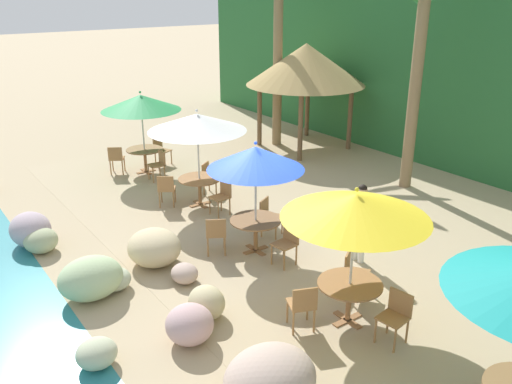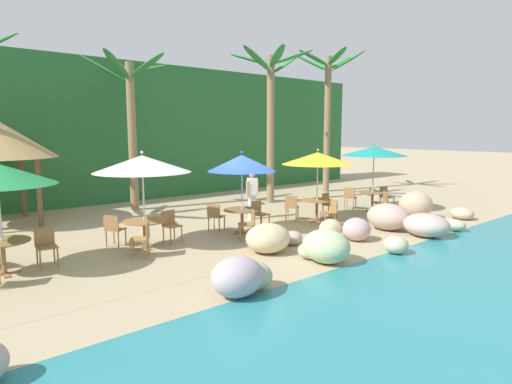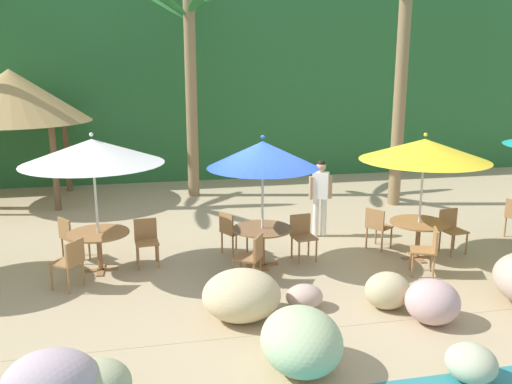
{
  "view_description": "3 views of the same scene",
  "coord_description": "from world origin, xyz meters",
  "px_view_note": "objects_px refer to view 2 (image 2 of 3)",
  "views": [
    {
      "loc": [
        8.22,
        -6.1,
        5.41
      ],
      "look_at": [
        -0.51,
        0.21,
        1.22
      ],
      "focal_mm": 37.65,
      "sensor_mm": 36.0,
      "label": 1
    },
    {
      "loc": [
        -8.0,
        -9.97,
        3.03
      ],
      "look_at": [
        0.7,
        0.41,
        1.13
      ],
      "focal_mm": 30.35,
      "sensor_mm": 36.0,
      "label": 2
    },
    {
      "loc": [
        -2.23,
        -9.2,
        3.68
      ],
      "look_at": [
        -0.25,
        0.34,
        1.34
      ],
      "focal_mm": 37.34,
      "sensor_mm": 36.0,
      "label": 3
    }
  ],
  "objects_px": {
    "palm_tree_fourth": "(328,99)",
    "waiter_in_white": "(252,191)",
    "dining_table_teal": "(372,195)",
    "chair_teal_seaward": "(385,196)",
    "chair_white_left": "(143,237)",
    "palm_tree_third": "(271,101)",
    "umbrella_yellow": "(318,158)",
    "chair_white_inland": "(114,228)",
    "chair_yellow_left": "(331,211)",
    "chair_teal_inland": "(350,196)",
    "chair_blue_left": "(249,223)",
    "dining_table_blue": "(242,213)",
    "dining_table_yellow": "(317,204)",
    "chair_yellow_seaward": "(328,203)",
    "chair_yellow_inland": "(292,206)",
    "umbrella_white": "(142,164)",
    "chair_green_seaward": "(46,244)",
    "chair_teal_left": "(382,201)",
    "dining_table_green": "(3,247)",
    "chair_blue_inland": "(215,215)",
    "palm_tree_second": "(131,109)",
    "chair_blue_seaward": "(259,212)",
    "umbrella_teal": "(374,151)",
    "dining_table_white": "(145,225)",
    "umbrella_blue": "(242,163)"
  },
  "relations": [
    {
      "from": "palm_tree_fourth",
      "to": "waiter_in_white",
      "type": "bearing_deg",
      "value": -157.53
    },
    {
      "from": "dining_table_teal",
      "to": "chair_teal_seaward",
      "type": "bearing_deg",
      "value": -0.9
    },
    {
      "from": "chair_white_left",
      "to": "palm_tree_third",
      "type": "distance_m",
      "value": 9.59
    },
    {
      "from": "umbrella_yellow",
      "to": "chair_white_inland",
      "type": "bearing_deg",
      "value": 169.5
    },
    {
      "from": "chair_yellow_left",
      "to": "chair_teal_inland",
      "type": "relative_size",
      "value": 1.0
    },
    {
      "from": "chair_blue_left",
      "to": "dining_table_blue",
      "type": "bearing_deg",
      "value": 65.85
    },
    {
      "from": "dining_table_blue",
      "to": "dining_table_yellow",
      "type": "distance_m",
      "value": 3.04
    },
    {
      "from": "chair_yellow_seaward",
      "to": "chair_yellow_inland",
      "type": "bearing_deg",
      "value": 162.5
    },
    {
      "from": "umbrella_white",
      "to": "palm_tree_fourth",
      "type": "xyz_separation_m",
      "value": [
        11.91,
        4.17,
        2.42
      ]
    },
    {
      "from": "chair_green_seaward",
      "to": "chair_teal_left",
      "type": "xyz_separation_m",
      "value": [
        11.04,
        -1.36,
        0.0
      ]
    },
    {
      "from": "dining_table_green",
      "to": "chair_yellow_seaward",
      "type": "distance_m",
      "value": 10.06
    },
    {
      "from": "chair_white_left",
      "to": "palm_tree_fourth",
      "type": "distance_m",
      "value": 13.88
    },
    {
      "from": "chair_yellow_left",
      "to": "chair_blue_inland",
      "type": "bearing_deg",
      "value": 151.65
    },
    {
      "from": "chair_teal_seaward",
      "to": "palm_tree_second",
      "type": "relative_size",
      "value": 0.15
    },
    {
      "from": "chair_blue_inland",
      "to": "chair_teal_inland",
      "type": "bearing_deg",
      "value": -2.13
    },
    {
      "from": "umbrella_white",
      "to": "chair_yellow_seaward",
      "type": "height_order",
      "value": "umbrella_white"
    },
    {
      "from": "chair_blue_inland",
      "to": "dining_table_yellow",
      "type": "relative_size",
      "value": 0.79
    },
    {
      "from": "dining_table_green",
      "to": "chair_teal_inland",
      "type": "distance_m",
      "value": 11.92
    },
    {
      "from": "chair_green_seaward",
      "to": "chair_yellow_left",
      "type": "relative_size",
      "value": 1.0
    },
    {
      "from": "chair_blue_seaward",
      "to": "waiter_in_white",
      "type": "relative_size",
      "value": 0.51
    },
    {
      "from": "palm_tree_third",
      "to": "chair_yellow_seaward",
      "type": "bearing_deg",
      "value": -99.1
    },
    {
      "from": "umbrella_white",
      "to": "chair_blue_inland",
      "type": "height_order",
      "value": "umbrella_white"
    },
    {
      "from": "palm_tree_third",
      "to": "waiter_in_white",
      "type": "relative_size",
      "value": 3.74
    },
    {
      "from": "umbrella_white",
      "to": "umbrella_teal",
      "type": "height_order",
      "value": "umbrella_teal"
    },
    {
      "from": "dining_table_yellow",
      "to": "palm_tree_fourth",
      "type": "distance_m",
      "value": 8.59
    },
    {
      "from": "chair_yellow_seaward",
      "to": "chair_teal_left",
      "type": "distance_m",
      "value": 2.08
    },
    {
      "from": "chair_blue_inland",
      "to": "chair_teal_seaward",
      "type": "xyz_separation_m",
      "value": [
        7.48,
        -0.99,
        0.0
      ]
    },
    {
      "from": "chair_blue_inland",
      "to": "chair_yellow_left",
      "type": "height_order",
      "value": "same"
    },
    {
      "from": "umbrella_yellow",
      "to": "dining_table_teal",
      "type": "distance_m",
      "value": 3.47
    },
    {
      "from": "chair_white_left",
      "to": "chair_blue_inland",
      "type": "relative_size",
      "value": 1.0
    },
    {
      "from": "dining_table_blue",
      "to": "chair_yellow_left",
      "type": "distance_m",
      "value": 2.98
    },
    {
      "from": "chair_green_seaward",
      "to": "umbrella_white",
      "type": "relative_size",
      "value": 0.34
    },
    {
      "from": "chair_green_seaward",
      "to": "palm_tree_fourth",
      "type": "height_order",
      "value": "palm_tree_fourth"
    },
    {
      "from": "dining_table_white",
      "to": "palm_tree_third",
      "type": "bearing_deg",
      "value": 24.35
    },
    {
      "from": "chair_yellow_left",
      "to": "dining_table_yellow",
      "type": "bearing_deg",
      "value": 73.21
    },
    {
      "from": "umbrella_yellow",
      "to": "dining_table_yellow",
      "type": "bearing_deg",
      "value": 180.0
    },
    {
      "from": "chair_teal_left",
      "to": "dining_table_green",
      "type": "bearing_deg",
      "value": 173.69
    },
    {
      "from": "dining_table_green",
      "to": "chair_teal_inland",
      "type": "relative_size",
      "value": 1.26
    },
    {
      "from": "dining_table_teal",
      "to": "dining_table_green",
      "type": "bearing_deg",
      "value": 177.28
    },
    {
      "from": "umbrella_white",
      "to": "chair_teal_inland",
      "type": "relative_size",
      "value": 2.92
    },
    {
      "from": "umbrella_yellow",
      "to": "dining_table_teal",
      "type": "bearing_deg",
      "value": -0.62
    },
    {
      "from": "dining_table_yellow",
      "to": "palm_tree_third",
      "type": "xyz_separation_m",
      "value": [
        1.42,
        3.93,
        3.67
      ]
    },
    {
      "from": "umbrella_blue",
      "to": "palm_tree_second",
      "type": "distance_m",
      "value": 6.13
    },
    {
      "from": "chair_blue_seaward",
      "to": "chair_blue_inland",
      "type": "bearing_deg",
      "value": 158.89
    },
    {
      "from": "umbrella_teal",
      "to": "dining_table_teal",
      "type": "relative_size",
      "value": 2.35
    },
    {
      "from": "chair_white_inland",
      "to": "chair_teal_seaward",
      "type": "distance_m",
      "value": 10.6
    },
    {
      "from": "chair_white_inland",
      "to": "umbrella_yellow",
      "type": "height_order",
      "value": "umbrella_yellow"
    },
    {
      "from": "dining_table_yellow",
      "to": "chair_yellow_left",
      "type": "height_order",
      "value": "chair_yellow_left"
    },
    {
      "from": "chair_white_inland",
      "to": "palm_tree_second",
      "type": "distance_m",
      "value": 6.51
    },
    {
      "from": "chair_yellow_inland",
      "to": "chair_white_left",
      "type": "bearing_deg",
      "value": -171.94
    }
  ]
}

